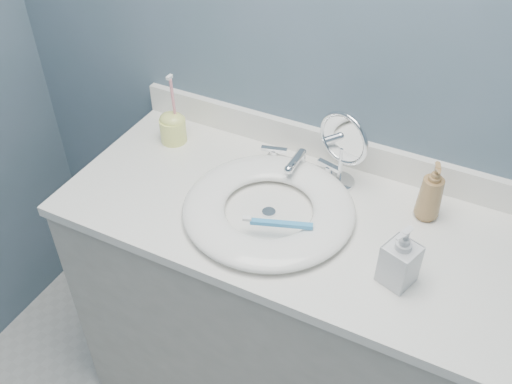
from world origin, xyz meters
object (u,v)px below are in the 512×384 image
Objects in this scene: makeup_mirror at (343,147)px; soap_bottle_amber at (431,191)px; soap_bottle_clear at (401,256)px; toothbrush_holder at (173,126)px.

soap_bottle_amber is (0.25, -0.02, -0.04)m from makeup_mirror.
soap_bottle_clear is (-0.01, -0.25, -0.00)m from soap_bottle_amber.
makeup_mirror is 1.36× the size of soap_bottle_amber.
soap_bottle_clear is 0.71× the size of toothbrush_holder.
soap_bottle_amber is at bearing 12.72° from makeup_mirror.
makeup_mirror is at bearing 156.29° from soap_bottle_amber.
toothbrush_holder reaches higher than soap_bottle_clear.
soap_bottle_clear is 0.80m from toothbrush_holder.
makeup_mirror is 1.01× the size of toothbrush_holder.
toothbrush_holder reaches higher than soap_bottle_amber.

